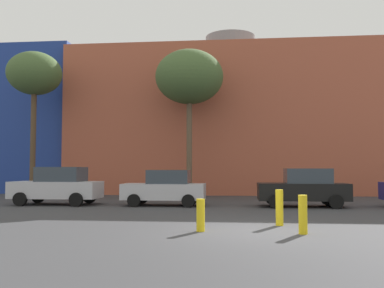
{
  "coord_description": "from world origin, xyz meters",
  "views": [
    {
      "loc": [
        -0.4,
        -12.55,
        1.8
      ],
      "look_at": [
        -2.4,
        7.34,
        2.93
      ],
      "focal_mm": 40.08,
      "sensor_mm": 36.0,
      "label": 1
    }
  ],
  "objects_px": {
    "parked_car_2": "(304,188)",
    "bare_tree_1": "(189,78)",
    "bare_tree_0": "(34,75)",
    "bollard_yellow_2": "(303,215)",
    "parked_car_1": "(165,188)",
    "bollard_yellow_0": "(279,208)",
    "bollard_yellow_1": "(201,215)",
    "parked_car_0": "(58,186)"
  },
  "relations": [
    {
      "from": "parked_car_2",
      "to": "bollard_yellow_1",
      "type": "height_order",
      "value": "parked_car_2"
    },
    {
      "from": "bollard_yellow_1",
      "to": "bollard_yellow_0",
      "type": "bearing_deg",
      "value": 32.36
    },
    {
      "from": "bare_tree_1",
      "to": "bollard_yellow_2",
      "type": "relative_size",
      "value": 8.55
    },
    {
      "from": "parked_car_1",
      "to": "bollard_yellow_1",
      "type": "height_order",
      "value": "parked_car_1"
    },
    {
      "from": "parked_car_2",
      "to": "bollard_yellow_1",
      "type": "xyz_separation_m",
      "value": [
        -4.19,
        -8.25,
        -0.43
      ]
    },
    {
      "from": "parked_car_1",
      "to": "bare_tree_1",
      "type": "xyz_separation_m",
      "value": [
        0.58,
        5.45,
        6.53
      ]
    },
    {
      "from": "bollard_yellow_1",
      "to": "bollard_yellow_2",
      "type": "distance_m",
      "value": 2.84
    },
    {
      "from": "parked_car_0",
      "to": "bollard_yellow_2",
      "type": "bearing_deg",
      "value": 141.41
    },
    {
      "from": "parked_car_0",
      "to": "bare_tree_0",
      "type": "bearing_deg",
      "value": -53.34
    },
    {
      "from": "bare_tree_1",
      "to": "bollard_yellow_1",
      "type": "height_order",
      "value": "bare_tree_1"
    },
    {
      "from": "bare_tree_1",
      "to": "bollard_yellow_2",
      "type": "xyz_separation_m",
      "value": [
        4.62,
        -13.91,
        -6.85
      ]
    },
    {
      "from": "bare_tree_0",
      "to": "bare_tree_1",
      "type": "relative_size",
      "value": 1.01
    },
    {
      "from": "parked_car_2",
      "to": "bollard_yellow_2",
      "type": "bearing_deg",
      "value": 80.9
    },
    {
      "from": "bollard_yellow_2",
      "to": "bollard_yellow_0",
      "type": "bearing_deg",
      "value": 104.98
    },
    {
      "from": "parked_car_1",
      "to": "bollard_yellow_2",
      "type": "relative_size",
      "value": 3.71
    },
    {
      "from": "parked_car_2",
      "to": "bollard_yellow_2",
      "type": "relative_size",
      "value": 3.87
    },
    {
      "from": "bollard_yellow_1",
      "to": "bollard_yellow_2",
      "type": "relative_size",
      "value": 0.87
    },
    {
      "from": "bare_tree_1",
      "to": "bare_tree_0",
      "type": "bearing_deg",
      "value": -178.85
    },
    {
      "from": "parked_car_2",
      "to": "parked_car_1",
      "type": "bearing_deg",
      "value": 0.0
    },
    {
      "from": "bollard_yellow_2",
      "to": "parked_car_1",
      "type": "bearing_deg",
      "value": 121.6
    },
    {
      "from": "parked_car_1",
      "to": "parked_car_0",
      "type": "bearing_deg",
      "value": 0.0
    },
    {
      "from": "parked_car_1",
      "to": "bollard_yellow_0",
      "type": "height_order",
      "value": "parked_car_1"
    },
    {
      "from": "parked_car_0",
      "to": "bare_tree_0",
      "type": "relative_size",
      "value": 0.47
    },
    {
      "from": "parked_car_1",
      "to": "bare_tree_1",
      "type": "height_order",
      "value": "bare_tree_1"
    },
    {
      "from": "bare_tree_0",
      "to": "bollard_yellow_2",
      "type": "distance_m",
      "value": 21.23
    },
    {
      "from": "parked_car_2",
      "to": "bare_tree_0",
      "type": "relative_size",
      "value": 0.45
    },
    {
      "from": "bollard_yellow_2",
      "to": "bare_tree_0",
      "type": "bearing_deg",
      "value": 136.63
    },
    {
      "from": "bare_tree_1",
      "to": "bollard_yellow_0",
      "type": "height_order",
      "value": "bare_tree_1"
    },
    {
      "from": "parked_car_0",
      "to": "parked_car_1",
      "type": "xyz_separation_m",
      "value": [
        5.4,
        0.0,
        -0.07
      ]
    },
    {
      "from": "parked_car_1",
      "to": "bollard_yellow_0",
      "type": "distance_m",
      "value": 8.25
    },
    {
      "from": "bare_tree_0",
      "to": "bollard_yellow_1",
      "type": "relative_size",
      "value": 9.97
    },
    {
      "from": "bare_tree_1",
      "to": "bollard_yellow_2",
      "type": "bearing_deg",
      "value": -71.62
    },
    {
      "from": "parked_car_2",
      "to": "bare_tree_1",
      "type": "xyz_separation_m",
      "value": [
        -5.98,
        5.45,
        6.5
      ]
    },
    {
      "from": "bollard_yellow_0",
      "to": "bollard_yellow_2",
      "type": "height_order",
      "value": "bollard_yellow_0"
    },
    {
      "from": "bollard_yellow_0",
      "to": "bollard_yellow_2",
      "type": "bearing_deg",
      "value": -75.02
    },
    {
      "from": "parked_car_2",
      "to": "bare_tree_1",
      "type": "bearing_deg",
      "value": -42.36
    },
    {
      "from": "bollard_yellow_1",
      "to": "bollard_yellow_2",
      "type": "height_order",
      "value": "bollard_yellow_2"
    },
    {
      "from": "parked_car_0",
      "to": "parked_car_2",
      "type": "bearing_deg",
      "value": -180.0
    },
    {
      "from": "bare_tree_0",
      "to": "bare_tree_1",
      "type": "xyz_separation_m",
      "value": [
        9.89,
        0.2,
        -0.34
      ]
    },
    {
      "from": "parked_car_1",
      "to": "bare_tree_0",
      "type": "relative_size",
      "value": 0.43
    },
    {
      "from": "parked_car_2",
      "to": "bare_tree_1",
      "type": "height_order",
      "value": "bare_tree_1"
    },
    {
      "from": "parked_car_2",
      "to": "bare_tree_0",
      "type": "distance_m",
      "value": 18.06
    }
  ]
}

